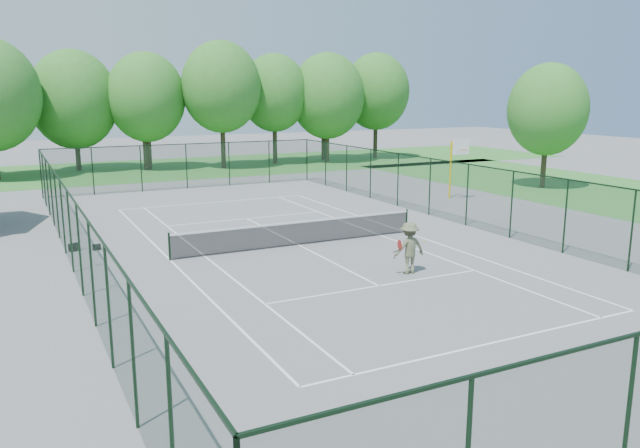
{
  "coord_description": "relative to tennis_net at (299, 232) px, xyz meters",
  "views": [
    {
      "loc": [
        -10.8,
        -23.42,
        6.37
      ],
      "look_at": [
        0.0,
        -2.0,
        1.3
      ],
      "focal_mm": 35.0,
      "sensor_mm": 36.0,
      "label": 1
    }
  ],
  "objects": [
    {
      "name": "sports_bag_a",
      "position": [
        -8.65,
        3.24,
        -0.42
      ],
      "size": [
        0.46,
        0.37,
        0.32
      ],
      "primitive_type": "cube",
      "rotation": [
        0.0,
        0.0,
        0.38
      ],
      "color": "black",
      "rests_on": "ground"
    },
    {
      "name": "ground",
      "position": [
        0.0,
        0.0,
        -0.58
      ],
      "size": [
        140.0,
        140.0,
        0.0
      ],
      "primitive_type": "plane",
      "color": "slate",
      "rests_on": "ground"
    },
    {
      "name": "grass_side",
      "position": [
        24.0,
        4.0,
        -0.57
      ],
      "size": [
        14.0,
        40.0,
        0.01
      ],
      "primitive_type": "cube",
      "color": "#398231",
      "rests_on": "ground"
    },
    {
      "name": "tree_side",
      "position": [
        21.85,
        7.5,
        4.68
      ],
      "size": [
        5.27,
        5.27,
        8.34
      ],
      "color": "#3C3020",
      "rests_on": "ground"
    },
    {
      "name": "basketball_goal",
      "position": [
        13.43,
        6.39,
        1.99
      ],
      "size": [
        1.2,
        1.43,
        3.65
      ],
      "color": "#F4C002",
      "rests_on": "ground"
    },
    {
      "name": "sports_bag_b",
      "position": [
        -7.81,
        3.01,
        -0.45
      ],
      "size": [
        0.33,
        0.21,
        0.24
      ],
      "primitive_type": "cube",
      "rotation": [
        0.0,
        0.0,
        0.08
      ],
      "color": "black",
      "rests_on": "ground"
    },
    {
      "name": "tennis_player",
      "position": [
        1.76,
        -5.58,
        0.36
      ],
      "size": [
        1.87,
        0.9,
        1.87
      ],
      "color": "#5C6143",
      "rests_on": "ground"
    },
    {
      "name": "fence_enclosure",
      "position": [
        0.0,
        0.0,
        0.98
      ],
      "size": [
        18.05,
        36.05,
        3.02
      ],
      "color": "#1D3D28",
      "rests_on": "ground"
    },
    {
      "name": "tennis_net",
      "position": [
        0.0,
        0.0,
        0.0
      ],
      "size": [
        11.08,
        0.08,
        1.1
      ],
      "color": "black",
      "rests_on": "ground"
    },
    {
      "name": "tree_line_far",
      "position": [
        0.0,
        30.0,
        5.42
      ],
      "size": [
        39.4,
        6.4,
        9.7
      ],
      "color": "#3C3020",
      "rests_on": "ground"
    },
    {
      "name": "grass_far",
      "position": [
        0.0,
        30.0,
        -0.57
      ],
      "size": [
        80.0,
        16.0,
        0.01
      ],
      "primitive_type": "cube",
      "color": "#398231",
      "rests_on": "ground"
    },
    {
      "name": "court_lines",
      "position": [
        0.0,
        0.0,
        -0.57
      ],
      "size": [
        11.05,
        23.85,
        0.01
      ],
      "color": "white",
      "rests_on": "ground"
    }
  ]
}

